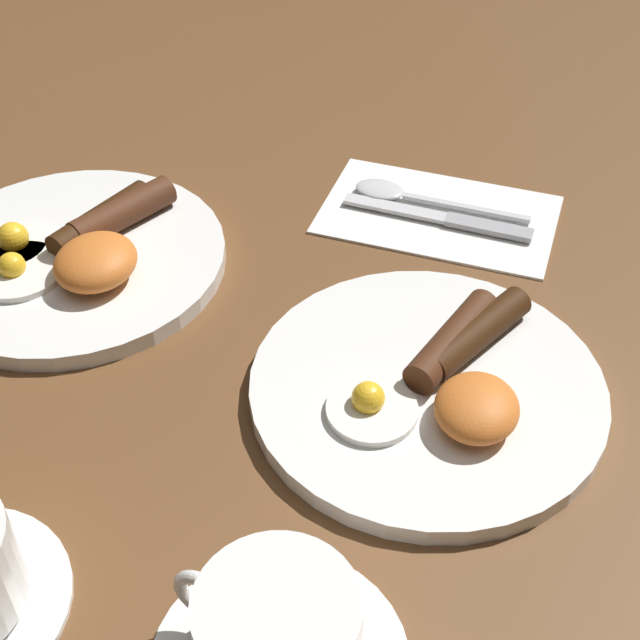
% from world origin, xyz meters
% --- Properties ---
extents(ground_plane, '(3.00, 3.00, 0.00)m').
position_xyz_m(ground_plane, '(0.00, 0.00, 0.00)').
color(ground_plane, brown).
extents(breakfast_plate_near, '(0.27, 0.27, 0.04)m').
position_xyz_m(breakfast_plate_near, '(0.00, -0.00, 0.01)').
color(breakfast_plate_near, white).
rests_on(breakfast_plate_near, ground_plane).
extents(breakfast_plate_far, '(0.27, 0.27, 0.05)m').
position_xyz_m(breakfast_plate_far, '(0.07, 0.33, 0.01)').
color(breakfast_plate_far, white).
rests_on(breakfast_plate_far, ground_plane).
extents(teacup_near, '(0.15, 0.15, 0.07)m').
position_xyz_m(teacup_near, '(-0.23, 0.04, 0.03)').
color(teacup_near, white).
rests_on(teacup_near, ground_plane).
extents(napkin, '(0.14, 0.22, 0.01)m').
position_xyz_m(napkin, '(0.24, 0.04, 0.00)').
color(napkin, white).
rests_on(napkin, ground_plane).
extents(knife, '(0.03, 0.18, 0.01)m').
position_xyz_m(knife, '(0.22, 0.02, 0.01)').
color(knife, silver).
rests_on(knife, napkin).
extents(spoon, '(0.04, 0.17, 0.01)m').
position_xyz_m(spoon, '(0.25, 0.08, 0.01)').
color(spoon, silver).
rests_on(spoon, napkin).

